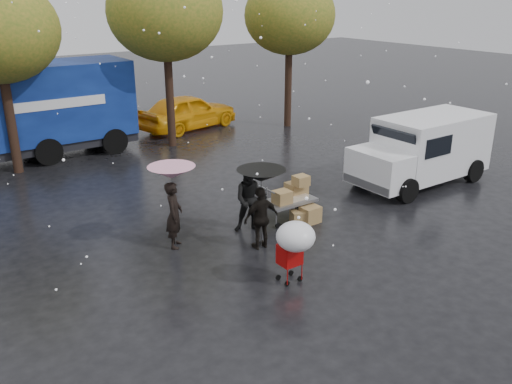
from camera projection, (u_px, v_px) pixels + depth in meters
ground at (266, 252)px, 13.26m from camera, size 90.00×90.00×0.00m
person_pink at (174, 215)px, 13.26m from camera, size 0.68×0.74×1.70m
person_middle at (251, 199)px, 14.10m from camera, size 1.11×1.05×1.80m
person_black at (261, 218)px, 13.22m from camera, size 0.96×0.46×1.59m
umbrella_pink at (172, 172)px, 12.88m from camera, size 1.15×1.15×2.10m
umbrella_black at (261, 176)px, 12.84m from camera, size 1.19×1.19×2.04m
vendor_cart at (291, 194)px, 14.92m from camera, size 1.52×0.80×1.27m
shopping_cart at (295, 240)px, 11.47m from camera, size 0.84×0.84×1.46m
white_van at (424, 148)px, 17.65m from camera, size 4.91×2.18×2.20m
blue_truck at (26, 113)px, 19.93m from camera, size 8.30×2.60×3.50m
box_ground_near at (310, 215)px, 14.86m from camera, size 0.53×0.43×0.46m
box_ground_far at (300, 217)px, 14.79m from camera, size 0.58×0.51×0.38m
yellow_taxi at (188, 112)px, 24.62m from camera, size 4.98×2.75×1.60m
tree_row at (88, 20)px, 18.91m from camera, size 21.60×4.40×7.12m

